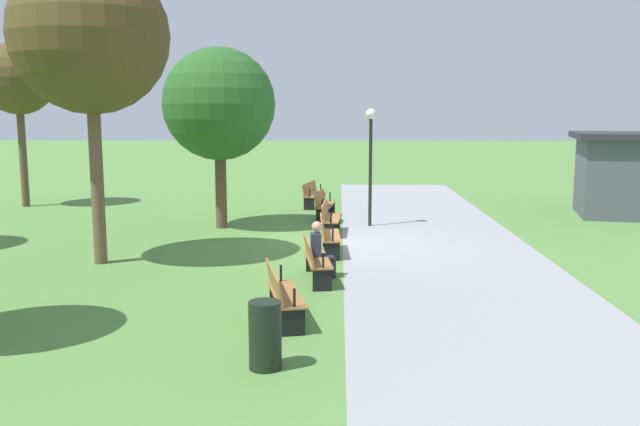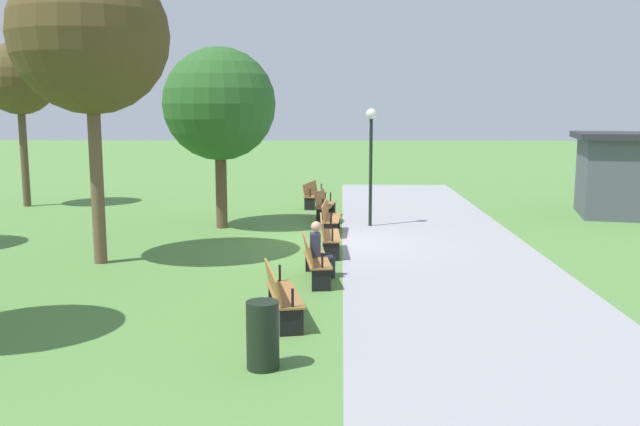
# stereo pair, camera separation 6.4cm
# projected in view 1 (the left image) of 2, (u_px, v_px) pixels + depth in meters

# --- Properties ---
(ground_plane) EXTENTS (120.00, 120.00, 0.00)m
(ground_plane) POSITION_uv_depth(u_px,v_px,m) (332.00, 243.00, 18.02)
(ground_plane) COLOR #54843D
(path_paving) EXTENTS (28.22, 4.87, 0.01)m
(path_paving) POSITION_uv_depth(u_px,v_px,m) (434.00, 243.00, 17.95)
(path_paving) COLOR #939399
(path_paving) RESTS_ON ground
(bench_0) EXTENTS (1.83, 0.83, 0.89)m
(bench_0) POSITION_uv_depth(u_px,v_px,m) (313.00, 194.00, 24.62)
(bench_0) COLOR #996633
(bench_0) RESTS_ON ground
(bench_1) EXTENTS (1.81, 0.69, 0.89)m
(bench_1) POSITION_uv_depth(u_px,v_px,m) (324.00, 204.00, 21.97)
(bench_1) COLOR #996633
(bench_1) RESTS_ON ground
(bench_2) EXTENTS (1.79, 0.55, 0.89)m
(bench_2) POSITION_uv_depth(u_px,v_px,m) (330.00, 217.00, 19.29)
(bench_2) COLOR #996633
(bench_2) RESTS_ON ground
(bench_3) EXTENTS (1.79, 0.55, 0.89)m
(bench_3) POSITION_uv_depth(u_px,v_px,m) (328.00, 235.00, 16.62)
(bench_3) COLOR #996633
(bench_3) RESTS_ON ground
(bench_4) EXTENTS (1.81, 0.69, 0.89)m
(bench_4) POSITION_uv_depth(u_px,v_px,m) (315.00, 258.00, 13.96)
(bench_4) COLOR #996633
(bench_4) RESTS_ON ground
(bench_5) EXTENTS (1.83, 0.83, 0.89)m
(bench_5) POSITION_uv_depth(u_px,v_px,m) (282.00, 293.00, 11.33)
(bench_5) COLOR #996633
(bench_5) RESTS_ON ground
(person_seated) EXTENTS (0.37, 0.55, 1.20)m
(person_seated) POSITION_uv_depth(u_px,v_px,m) (320.00, 248.00, 14.22)
(person_seated) COLOR #2D3347
(person_seated) RESTS_ON ground
(tree_0) EXTENTS (2.58, 2.58, 5.90)m
(tree_0) POSITION_uv_depth(u_px,v_px,m) (18.00, 79.00, 24.12)
(tree_0) COLOR brown
(tree_0) RESTS_ON ground
(tree_1) EXTENTS (3.29, 3.29, 5.32)m
(tree_1) POSITION_uv_depth(u_px,v_px,m) (219.00, 105.00, 19.77)
(tree_1) COLOR brown
(tree_1) RESTS_ON ground
(tree_2) EXTENTS (3.47, 3.47, 6.86)m
(tree_2) POSITION_uv_depth(u_px,v_px,m) (90.00, 36.00, 14.87)
(tree_2) COLOR brown
(tree_2) RESTS_ON ground
(lamp_post) EXTENTS (0.32, 0.32, 3.54)m
(lamp_post) POSITION_uv_depth(u_px,v_px,m) (371.00, 143.00, 20.28)
(lamp_post) COLOR black
(lamp_post) RESTS_ON ground
(trash_bin) EXTENTS (0.45, 0.45, 0.94)m
(trash_bin) POSITION_uv_depth(u_px,v_px,m) (265.00, 335.00, 9.22)
(trash_bin) COLOR black
(trash_bin) RESTS_ON ground
(kiosk) EXTENTS (3.93, 3.71, 2.76)m
(kiosk) POSITION_uv_depth(u_px,v_px,m) (621.00, 173.00, 22.43)
(kiosk) COLOR #4C515B
(kiosk) RESTS_ON ground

